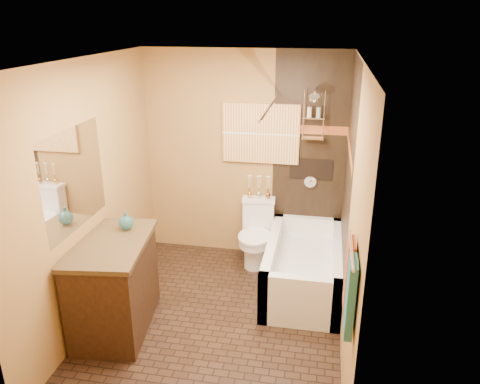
% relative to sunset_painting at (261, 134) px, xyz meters
% --- Properties ---
extents(floor, '(3.00, 3.00, 0.00)m').
position_rel_sunset_painting_xyz_m(floor, '(-0.20, -1.48, -1.55)').
color(floor, black).
rests_on(floor, ground).
extents(wall_left, '(0.02, 3.00, 2.50)m').
position_rel_sunset_painting_xyz_m(wall_left, '(-1.40, -1.48, -0.30)').
color(wall_left, '#A3753F').
rests_on(wall_left, floor).
extents(wall_right, '(0.02, 3.00, 2.50)m').
position_rel_sunset_painting_xyz_m(wall_right, '(1.00, -1.48, -0.30)').
color(wall_right, '#A3753F').
rests_on(wall_right, floor).
extents(wall_back, '(2.40, 0.02, 2.50)m').
position_rel_sunset_painting_xyz_m(wall_back, '(-0.20, 0.02, -0.30)').
color(wall_back, '#A3753F').
rests_on(wall_back, floor).
extents(wall_front, '(2.40, 0.02, 2.50)m').
position_rel_sunset_painting_xyz_m(wall_front, '(-0.20, -2.98, -0.30)').
color(wall_front, '#A3753F').
rests_on(wall_front, floor).
extents(ceiling, '(3.00, 3.00, 0.00)m').
position_rel_sunset_painting_xyz_m(ceiling, '(-0.20, -1.48, 0.95)').
color(ceiling, silver).
rests_on(ceiling, wall_back).
extents(alcove_tile_back, '(0.85, 0.01, 2.50)m').
position_rel_sunset_painting_xyz_m(alcove_tile_back, '(0.57, 0.01, -0.30)').
color(alcove_tile_back, black).
rests_on(alcove_tile_back, wall_back).
extents(alcove_tile_right, '(0.01, 1.50, 2.50)m').
position_rel_sunset_painting_xyz_m(alcove_tile_right, '(0.99, -0.73, -0.30)').
color(alcove_tile_right, black).
rests_on(alcove_tile_right, wall_right).
extents(mosaic_band_back, '(0.85, 0.01, 0.10)m').
position_rel_sunset_painting_xyz_m(mosaic_band_back, '(0.57, 0.00, 0.07)').
color(mosaic_band_back, maroon).
rests_on(mosaic_band_back, alcove_tile_back).
extents(mosaic_band_right, '(0.01, 1.50, 0.10)m').
position_rel_sunset_painting_xyz_m(mosaic_band_right, '(0.98, -0.73, 0.07)').
color(mosaic_band_right, maroon).
rests_on(mosaic_band_right, alcove_tile_right).
extents(alcove_niche, '(0.50, 0.01, 0.25)m').
position_rel_sunset_painting_xyz_m(alcove_niche, '(0.60, 0.01, -0.40)').
color(alcove_niche, black).
rests_on(alcove_niche, alcove_tile_back).
extents(shower_fixtures, '(0.24, 0.33, 1.16)m').
position_rel_sunset_painting_xyz_m(shower_fixtures, '(0.60, -0.10, 0.12)').
color(shower_fixtures, silver).
rests_on(shower_fixtures, floor).
extents(curtain_rod, '(0.03, 1.55, 0.03)m').
position_rel_sunset_painting_xyz_m(curtain_rod, '(0.20, -0.73, 0.47)').
color(curtain_rod, silver).
rests_on(curtain_rod, wall_back).
extents(towel_bar, '(0.02, 0.55, 0.02)m').
position_rel_sunset_painting_xyz_m(towel_bar, '(0.95, -2.53, -0.10)').
color(towel_bar, silver).
rests_on(towel_bar, wall_right).
extents(towel_teal, '(0.05, 0.22, 0.52)m').
position_rel_sunset_painting_xyz_m(towel_teal, '(0.96, -2.66, -0.37)').
color(towel_teal, '#225E71').
rests_on(towel_teal, towel_bar).
extents(towel_rust, '(0.05, 0.22, 0.52)m').
position_rel_sunset_painting_xyz_m(towel_rust, '(0.96, -2.40, -0.37)').
color(towel_rust, maroon).
rests_on(towel_rust, towel_bar).
extents(sunset_painting, '(0.90, 0.04, 0.70)m').
position_rel_sunset_painting_xyz_m(sunset_painting, '(0.00, 0.00, 0.00)').
color(sunset_painting, '#C3762E').
rests_on(sunset_painting, wall_back).
extents(vanity_mirror, '(0.01, 1.00, 0.90)m').
position_rel_sunset_painting_xyz_m(vanity_mirror, '(-1.39, -1.74, -0.05)').
color(vanity_mirror, white).
rests_on(vanity_mirror, wall_left).
extents(bathtub, '(0.80, 1.50, 0.55)m').
position_rel_sunset_painting_xyz_m(bathtub, '(0.60, -0.73, -1.33)').
color(bathtub, white).
rests_on(bathtub, floor).
extents(toilet, '(0.41, 0.60, 0.78)m').
position_rel_sunset_painting_xyz_m(toilet, '(0.00, -0.26, -1.16)').
color(toilet, white).
rests_on(toilet, floor).
extents(vanity, '(0.76, 1.11, 0.92)m').
position_rel_sunset_painting_xyz_m(vanity, '(-1.12, -1.74, -1.09)').
color(vanity, black).
rests_on(vanity, floor).
extents(teal_bottle, '(0.18, 0.18, 0.22)m').
position_rel_sunset_painting_xyz_m(teal_bottle, '(-1.07, -1.47, -0.54)').
color(teal_bottle, '#226368').
rests_on(teal_bottle, vanity).
extents(bud_vases, '(0.28, 0.06, 0.28)m').
position_rel_sunset_painting_xyz_m(bud_vases, '(0.00, -0.09, -0.62)').
color(bud_vases, gold).
rests_on(bud_vases, toilet).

